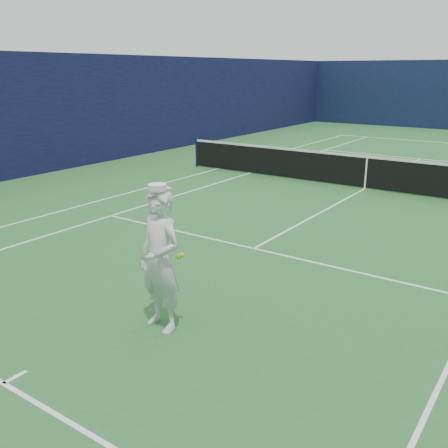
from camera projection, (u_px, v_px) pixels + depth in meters
The scene contains 5 objects.
ground at pixel (365, 189), 15.03m from camera, with size 80.00×80.00×0.00m, color #25632C.
court_markings at pixel (365, 189), 15.03m from camera, with size 11.03×23.83×0.01m.
windscreen_fence at pixel (370, 122), 14.44m from camera, with size 20.12×36.12×4.00m.
tennis_net at pixel (366, 171), 14.87m from camera, with size 12.88×0.09×1.07m.
tennis_player at pixel (160, 260), 6.68m from camera, with size 0.79×0.60×2.04m.
Camera 1 is at (4.88, -14.48, 3.44)m, focal length 40.00 mm.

